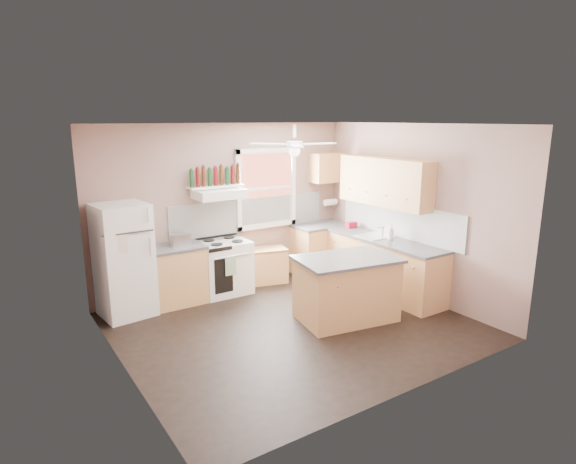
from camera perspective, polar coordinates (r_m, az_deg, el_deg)
floor at (r=6.72m, az=0.71°, el=-11.04°), size 4.50×4.50×0.00m
ceiling at (r=6.12m, az=0.78°, el=12.65°), size 4.50×4.50×0.00m
wall_back at (r=8.00m, az=-7.42°, el=3.00°), size 4.50×0.05×2.70m
wall_right at (r=7.76m, az=14.80°, el=2.34°), size 0.05×4.00×2.70m
wall_left at (r=5.39m, az=-19.76°, el=-2.81°), size 0.05×4.00×2.70m
backsplash_back at (r=8.20m, az=-4.44°, el=2.08°), size 2.90×0.03×0.55m
backsplash_right at (r=7.96m, az=12.94°, el=1.43°), size 0.03×2.60×0.55m
window_view at (r=8.28m, az=-2.66°, el=5.19°), size 1.00×0.02×1.20m
window_frame at (r=8.25m, az=-2.56°, el=5.17°), size 1.16×0.07×1.36m
refrigerator at (r=7.19m, az=-18.90°, el=-3.21°), size 0.76×0.74×1.63m
base_cabinet_left at (r=7.54m, az=-13.39°, el=-5.13°), size 0.90×0.60×0.86m
counter_left at (r=7.41m, az=-13.57°, el=-1.83°), size 0.92×0.62×0.04m
toaster at (r=7.42m, az=-12.63°, el=-0.89°), size 0.29×0.17×0.18m
stove at (r=7.85m, az=-7.60°, el=-4.14°), size 0.79×0.66×0.86m
range_hood at (r=7.62m, az=-8.13°, el=4.51°), size 0.78×0.50×0.14m
bottle_shelf at (r=7.71m, az=-8.54°, el=5.35°), size 0.90×0.26×0.03m
cart at (r=8.32m, az=-2.31°, el=-3.96°), size 0.68×0.54×0.60m
base_cabinet_corner at (r=8.84m, az=3.95°, el=-2.05°), size 1.00×0.60×0.86m
base_cabinet_right at (r=7.95m, az=11.23°, el=-4.05°), size 0.60×2.20×0.86m
counter_corner at (r=8.73m, az=3.99°, el=0.80°), size 1.02×0.62×0.04m
counter_right at (r=7.82m, az=11.33°, el=-0.92°), size 0.62×2.22×0.04m
sink at (r=7.96m, az=10.33°, el=-0.52°), size 0.55×0.45×0.03m
faucet at (r=8.05m, az=11.17°, el=0.15°), size 0.03×0.03×0.14m
upper_cabinet_right at (r=7.89m, az=11.34°, el=5.87°), size 0.33×1.80×0.76m
upper_cabinet_corner at (r=8.79m, az=4.63°, el=7.61°), size 0.60×0.33×0.52m
paper_towel at (r=8.97m, az=5.04°, el=3.53°), size 0.26×0.12×0.12m
island at (r=6.83m, az=6.93°, el=-6.82°), size 1.42×1.02×0.86m
island_top at (r=6.69m, az=7.04°, el=-3.20°), size 1.50×1.11×0.04m
ceiling_fan_hub at (r=6.12m, az=0.78°, el=10.31°), size 0.20×0.20×0.08m
soap_bottle at (r=7.75m, az=12.08°, el=0.01°), size 0.13×0.13×0.25m
red_caddy at (r=8.50m, az=7.51°, el=0.86°), size 0.19×0.14×0.10m
wine_bottles at (r=7.69m, az=-8.55°, el=6.54°), size 0.86×0.06×0.31m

